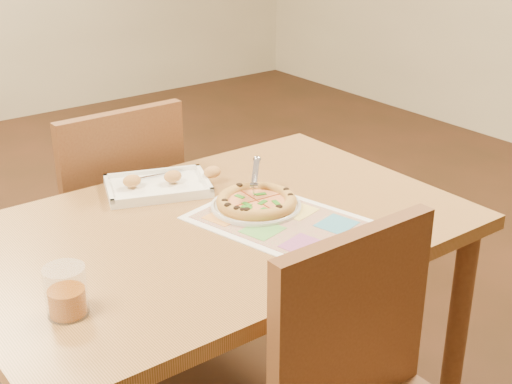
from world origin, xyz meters
TOP-DOWN VIEW (x-y plane):
  - dining_table at (0.00, 0.00)m, footprint 1.30×0.85m
  - chair_far at (-0.00, 0.60)m, footprint 0.42×0.42m
  - plate at (0.14, 0.01)m, footprint 0.30×0.30m
  - pizza at (0.14, 0.00)m, footprint 0.22×0.22m
  - pizza_cutter at (0.17, 0.05)m, footprint 0.10×0.11m
  - appetizer_tray at (0.00, 0.28)m, footprint 0.35×0.29m
  - glass_tumbler at (-0.48, -0.17)m, footprint 0.09×0.09m
  - menu at (0.15, -0.09)m, footprint 0.41×0.51m

SIDE VIEW (x-z plane):
  - chair_far at x=0.00m, z-range 0.33..0.80m
  - dining_table at x=0.00m, z-range 0.27..0.99m
  - menu at x=0.15m, z-range 0.72..0.72m
  - plate at x=0.14m, z-range 0.72..0.73m
  - appetizer_tray at x=0.00m, z-range 0.71..0.76m
  - pizza at x=0.14m, z-range 0.73..0.76m
  - glass_tumbler at x=-0.48m, z-range 0.71..0.82m
  - pizza_cutter at x=0.17m, z-range 0.76..0.84m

